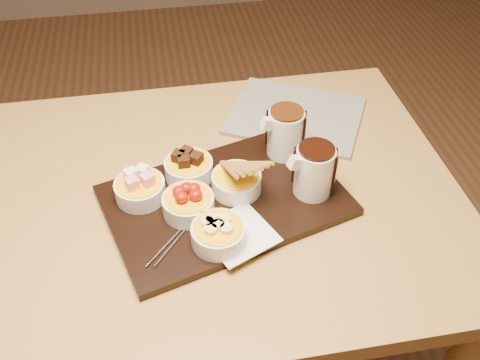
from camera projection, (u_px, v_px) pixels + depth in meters
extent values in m
cube|color=#A8803E|center=(170.00, 202.00, 1.11)|extent=(1.20, 0.80, 0.04)
cylinder|color=#A8803E|center=(344.00, 189.00, 1.68)|extent=(0.06, 0.06, 0.71)
cube|color=black|center=(225.00, 200.00, 1.07)|extent=(0.53, 0.42, 0.02)
cube|color=white|center=(238.00, 234.00, 0.99)|extent=(0.16, 0.16, 0.00)
cylinder|color=silver|center=(140.00, 190.00, 1.05)|extent=(0.10, 0.10, 0.04)
cylinder|color=silver|center=(189.00, 169.00, 1.10)|extent=(0.10, 0.10, 0.04)
cylinder|color=silver|center=(188.00, 205.00, 1.02)|extent=(0.10, 0.10, 0.04)
cylinder|color=silver|center=(236.00, 183.00, 1.07)|extent=(0.10, 0.10, 0.04)
cylinder|color=silver|center=(218.00, 235.00, 0.97)|extent=(0.10, 0.10, 0.04)
cylinder|color=silver|center=(314.00, 171.00, 1.04)|extent=(0.09, 0.09, 0.10)
cylinder|color=silver|center=(285.00, 133.00, 1.13)|extent=(0.09, 0.09, 0.10)
cube|color=beige|center=(295.00, 115.00, 1.29)|extent=(0.39, 0.36, 0.01)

